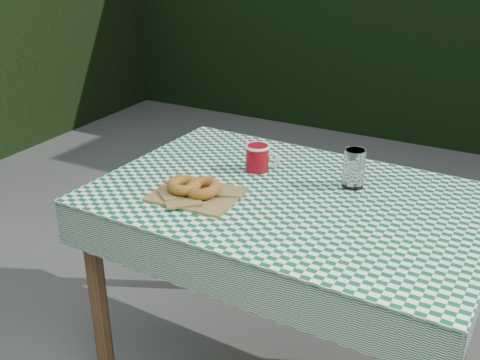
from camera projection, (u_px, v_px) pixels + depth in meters
The scene contains 7 objects.
table at pixel (286, 293), 1.96m from camera, with size 1.22×0.81×0.75m, color #50321B.
tablecloth at pixel (290, 195), 1.81m from camera, with size 1.24×0.83×0.01m, color #0B4B28.
paper_bag at pixel (197, 194), 1.79m from camera, with size 0.27×0.21×0.01m, color olive.
bagel_front at pixel (184, 185), 1.79m from camera, with size 0.11×0.11×0.03m, color olive.
bagel_back at pixel (203, 188), 1.78m from camera, with size 0.11×0.11×0.04m, color #A26321.
coffee_mug at pixel (257, 158), 1.97m from camera, with size 0.16×0.16×0.09m, color maroon, non-canonical shape.
drinking_glass at pixel (354, 168), 1.84m from camera, with size 0.07×0.07×0.13m, color silver.
Camera 1 is at (0.45, -1.39, 1.54)m, focal length 42.39 mm.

